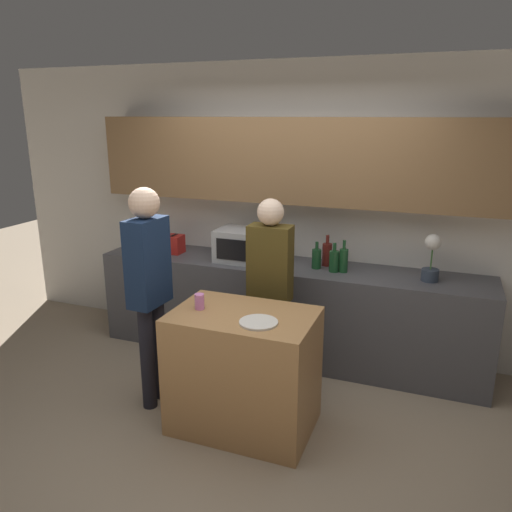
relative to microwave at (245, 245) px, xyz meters
name	(u,v)px	position (x,y,z in m)	size (l,w,h in m)	color
ground_plane	(226,437)	(0.40, -1.37, -1.05)	(14.00, 14.00, 0.00)	gray
back_wall	(296,191)	(0.40, 0.29, 0.49)	(6.40, 0.40, 2.70)	silver
back_counter	(286,310)	(0.40, 0.02, -0.60)	(3.60, 0.62, 0.90)	#4C4C51
kitchen_island	(244,371)	(0.46, -1.18, -0.60)	(1.00, 0.66, 0.89)	#B27F4C
microwave	(245,245)	(0.00, 0.00, 0.00)	(0.52, 0.39, 0.30)	#B7BABC
toaster	(170,244)	(-0.81, 0.00, -0.06)	(0.26, 0.16, 0.18)	#B21E19
potted_plant	(432,258)	(1.64, 0.00, 0.05)	(0.14, 0.14, 0.40)	#333D4C
bottle_0	(317,258)	(0.68, 0.01, -0.06)	(0.08, 0.08, 0.24)	#194723
bottle_1	(327,254)	(0.75, 0.13, -0.04)	(0.09, 0.09, 0.28)	maroon
bottle_2	(334,261)	(0.85, -0.04, -0.05)	(0.09, 0.09, 0.26)	#194723
bottle_3	(344,260)	(0.93, -0.02, -0.04)	(0.08, 0.08, 0.29)	#194723
plate_on_island	(259,322)	(0.62, -1.30, -0.15)	(0.26, 0.26, 0.01)	white
cup_0	(199,302)	(0.14, -1.21, -0.10)	(0.07, 0.07, 0.11)	#E481D0
person_left	(270,280)	(0.45, -0.59, -0.10)	(0.34, 0.21, 1.60)	black
person_center	(149,279)	(-0.32, -1.14, -0.01)	(0.23, 0.35, 1.72)	black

